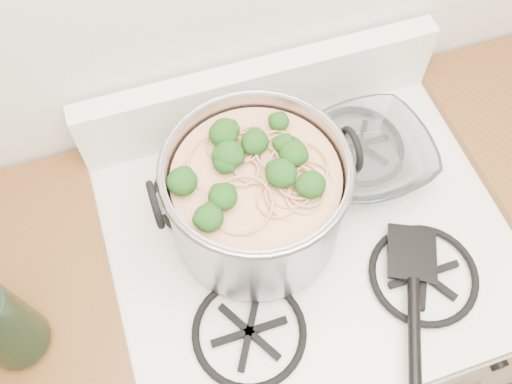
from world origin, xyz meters
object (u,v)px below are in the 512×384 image
object	(u,v)px
gas_range	(295,310)
glass_bowl	(368,158)
stock_pot	(256,198)
spatula	(413,251)

from	to	relation	value
gas_range	glass_bowl	xyz separation A→B (m)	(0.17, 0.11, 0.50)
stock_pot	glass_bowl	world-z (taller)	stock_pot
stock_pot	spatula	size ratio (longest dim) A/B	1.14
stock_pot	spatula	xyz separation A→B (m)	(0.26, -0.15, -0.09)
spatula	stock_pot	bearing A→B (deg)	174.83
gas_range	glass_bowl	size ratio (longest dim) A/B	9.53
gas_range	glass_bowl	distance (m)	0.54
spatula	glass_bowl	distance (m)	0.21
spatula	glass_bowl	world-z (taller)	glass_bowl
gas_range	spatula	distance (m)	0.53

